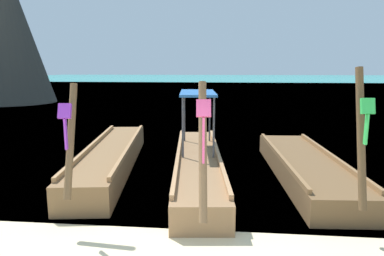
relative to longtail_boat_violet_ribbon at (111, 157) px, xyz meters
name	(u,v)px	position (x,y,z in m)	size (l,w,h in m)	color
sea_water	(222,82)	(2.30, 56.69, -0.31)	(120.00, 120.00, 0.00)	teal
longtail_boat_violet_ribbon	(111,157)	(0.00, 0.00, 0.00)	(1.95, 6.95, 2.43)	brown
longtail_boat_pink_ribbon	(198,163)	(2.36, -0.40, 0.02)	(1.69, 7.03, 2.49)	olive
longtail_boat_green_ribbon	(305,167)	(4.98, -0.31, -0.04)	(1.65, 6.01, 2.71)	brown
karst_rock	(6,30)	(-13.48, 16.51, 5.13)	(6.45, 6.45, 11.17)	#383833
mooring_buoy_near	(202,111)	(1.68, 11.14, -0.10)	(0.42, 0.42, 0.42)	#EA5119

